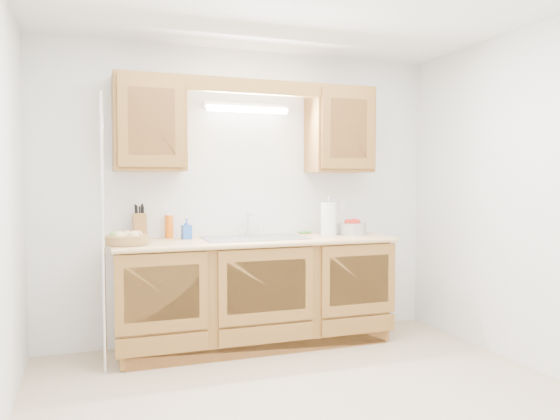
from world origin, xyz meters
name	(u,v)px	position (x,y,z in m)	size (l,w,h in m)	color
room	(312,201)	(0.00, 0.00, 1.25)	(3.52, 3.50, 2.50)	#C1AC8B
base_cabinets	(255,293)	(0.00, 1.20, 0.44)	(2.20, 0.60, 0.86)	brown
countertop	(256,241)	(0.00, 1.19, 0.88)	(2.30, 0.63, 0.04)	#E6B778
upper_cabinet_left	(149,124)	(-0.83, 1.33, 1.83)	(0.55, 0.33, 0.75)	brown
upper_cabinet_right	(339,130)	(0.83, 1.33, 1.83)	(0.55, 0.33, 0.75)	brown
valance	(255,87)	(0.00, 1.19, 2.14)	(2.20, 0.05, 0.12)	brown
fluorescent_fixture	(247,108)	(0.00, 1.42, 2.00)	(0.76, 0.08, 0.08)	white
sink	(255,247)	(0.00, 1.21, 0.83)	(0.84, 0.46, 0.36)	#9E9EA3
wire_shelf_pole	(103,234)	(-1.20, 0.94, 1.00)	(0.03, 0.03, 2.00)	silver
outlet_plate	(343,205)	(0.95, 1.49, 1.15)	(0.08, 0.01, 0.12)	white
fruit_basket	(127,239)	(-1.03, 1.09, 0.95)	(0.39, 0.39, 0.10)	#A87C43
knife_block	(140,227)	(-0.91, 1.39, 1.01)	(0.10, 0.17, 0.30)	brown
orange_canister	(169,226)	(-0.67, 1.44, 1.00)	(0.08, 0.08, 0.20)	#DC5F0C
soap_bottle	(187,229)	(-0.54, 1.35, 0.98)	(0.07, 0.08, 0.17)	blue
sponge	(305,233)	(0.54, 1.44, 0.91)	(0.10, 0.06, 0.02)	#CC333F
paper_towel	(329,219)	(0.68, 1.23, 1.04)	(0.16, 0.16, 0.34)	silver
apple_bowl	(351,228)	(0.91, 1.24, 0.96)	(0.32, 0.32, 0.14)	silver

